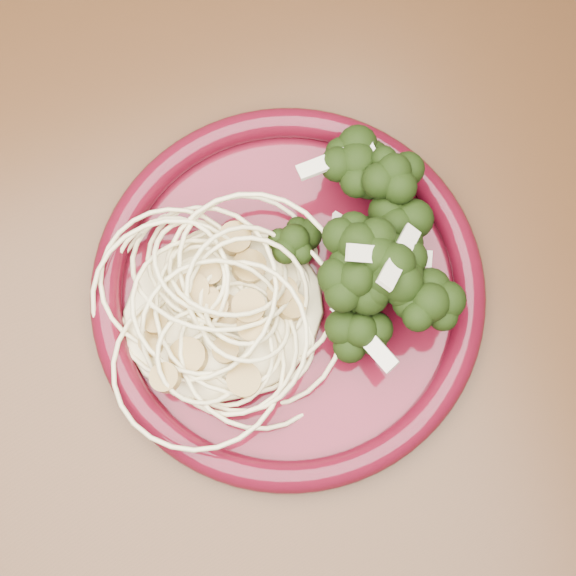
# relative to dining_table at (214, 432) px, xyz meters

# --- Properties ---
(dining_table) EXTENTS (1.20, 0.80, 0.75)m
(dining_table) POSITION_rel_dining_table_xyz_m (0.00, 0.00, 0.00)
(dining_table) COLOR #472814
(dining_table) RESTS_ON ground
(dinner_plate) EXTENTS (0.29, 0.29, 0.02)m
(dinner_plate) POSITION_rel_dining_table_xyz_m (0.09, 0.07, 0.11)
(dinner_plate) COLOR #510B18
(dinner_plate) RESTS_ON dining_table
(spaghetti_pile) EXTENTS (0.15, 0.13, 0.03)m
(spaghetti_pile) POSITION_rel_dining_table_xyz_m (0.04, 0.07, 0.12)
(spaghetti_pile) COLOR #F7EAB1
(spaghetti_pile) RESTS_ON dinner_plate
(scallop_cluster) EXTENTS (0.12, 0.12, 0.04)m
(scallop_cluster) POSITION_rel_dining_table_xyz_m (0.04, 0.07, 0.16)
(scallop_cluster) COLOR #B38F49
(scallop_cluster) RESTS_ON spaghetti_pile
(broccoli_pile) EXTENTS (0.10, 0.16, 0.06)m
(broccoli_pile) POSITION_rel_dining_table_xyz_m (0.15, 0.07, 0.13)
(broccoli_pile) COLOR black
(broccoli_pile) RESTS_ON dinner_plate
(onion_garnish) EXTENTS (0.07, 0.10, 0.06)m
(onion_garnish) POSITION_rel_dining_table_xyz_m (0.15, 0.07, 0.17)
(onion_garnish) COLOR beige
(onion_garnish) RESTS_ON broccoli_pile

